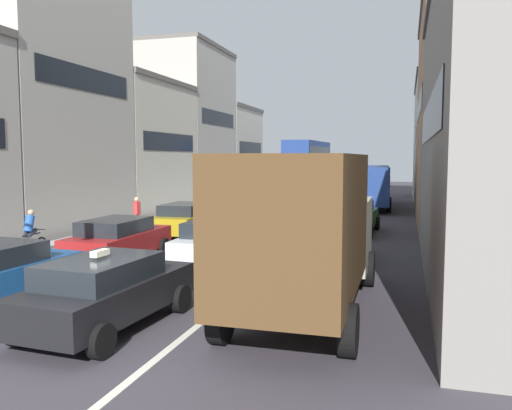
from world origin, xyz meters
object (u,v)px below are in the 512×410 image
sedan_left_lane_third (186,219)px  bus_mid_queue_primary (370,183)px  bus_far_queue_secondary (308,165)px  pedestrian_near_kerb (137,212)px  sedan_centre_lane_second (218,241)px  hatchback_centre_lane_third (259,221)px  cyclist_on_sidewalk (31,235)px  wagon_left_lane_second (118,239)px  sedan_right_lane_behind_truck (330,235)px  coupe_centre_lane_fourth (291,208)px  removalist_box_truck (306,227)px  taxi_centre_lane_front (106,290)px  wagon_right_lane_far (354,216)px

sedan_left_lane_third → bus_mid_queue_primary: 17.64m
bus_far_queue_secondary → pedestrian_near_kerb: (-2.99, -28.01, -1.88)m
sedan_centre_lane_second → hatchback_centre_lane_third: size_ratio=0.98×
cyclist_on_sidewalk → pedestrian_near_kerb: cyclist_on_sidewalk is taller
wagon_left_lane_second → hatchback_centre_lane_third: (3.20, 6.06, 0.00)m
cyclist_on_sidewalk → sedan_left_lane_third: bearing=-29.7°
sedan_right_lane_behind_truck → pedestrian_near_kerb: bearing=66.0°
hatchback_centre_lane_third → coupe_centre_lane_fourth: 6.22m
removalist_box_truck → taxi_centre_lane_front: (-3.75, -2.15, -1.18)m
sedan_left_lane_third → coupe_centre_lane_fourth: 7.18m
sedan_right_lane_behind_truck → wagon_right_lane_far: size_ratio=1.00×
taxi_centre_lane_front → bus_far_queue_secondary: size_ratio=0.42×
hatchback_centre_lane_third → coupe_centre_lane_fourth: size_ratio=1.01×
pedestrian_near_kerb → cyclist_on_sidewalk: bearing=59.7°
taxi_centre_lane_front → pedestrian_near_kerb: 14.26m
cyclist_on_sidewalk → bus_mid_queue_primary: bearing=-27.3°
bus_mid_queue_primary → pedestrian_near_kerb: (-9.80, -15.41, -0.81)m
bus_mid_queue_primary → sedan_left_lane_third: bearing=154.1°
sedan_right_lane_behind_truck → bus_far_queue_secondary: (-6.72, 31.83, 2.03)m
removalist_box_truck → hatchback_centre_lane_third: 10.77m
taxi_centre_lane_front → bus_far_queue_secondary: (-3.36, 40.77, 2.03)m
taxi_centre_lane_front → sedan_left_lane_third: (-3.51, 12.00, -0.00)m
taxi_centre_lane_front → pedestrian_near_kerb: same height
wagon_left_lane_second → bus_far_queue_secondary: size_ratio=0.41×
removalist_box_truck → bus_far_queue_secondary: size_ratio=0.73×
sedan_centre_lane_second → bus_mid_queue_primary: bus_mid_queue_primary is taller
removalist_box_truck → wagon_left_lane_second: 8.19m
wagon_left_lane_second → coupe_centre_lane_fourth: 12.69m
wagon_left_lane_second → bus_mid_queue_primary: size_ratio=0.41×
removalist_box_truck → sedan_centre_lane_second: 6.01m
sedan_centre_lane_second → cyclist_on_sidewalk: bearing=96.9°
wagon_left_lane_second → wagon_right_lane_far: same height
removalist_box_truck → sedan_centre_lane_second: removalist_box_truck is taller
hatchback_centre_lane_third → bus_far_queue_secondary: bearing=10.3°
bus_mid_queue_primary → wagon_right_lane_far: bearing=177.8°
sedan_centre_lane_second → bus_mid_queue_primary: 21.80m
sedan_centre_lane_second → hatchback_centre_lane_third: (-0.13, 5.44, 0.00)m
sedan_left_lane_third → bus_far_queue_secondary: bus_far_queue_secondary is taller
coupe_centre_lane_fourth → sedan_right_lane_behind_truck: 10.03m
sedan_right_lane_behind_truck → wagon_right_lane_far: bearing=-4.3°
taxi_centre_lane_front → cyclist_on_sidewalk: cyclist_on_sidewalk is taller
hatchback_centre_lane_third → cyclist_on_sidewalk: (-6.48, -6.31, 0.05)m
hatchback_centre_lane_third → pedestrian_near_kerb: 6.25m
hatchback_centre_lane_third → wagon_right_lane_far: size_ratio=1.01×
sedan_right_lane_behind_truck → bus_mid_queue_primary: 19.26m
wagon_left_lane_second → coupe_centre_lane_fourth: (3.21, 12.28, 0.00)m
hatchback_centre_lane_third → sedan_right_lane_behind_truck: size_ratio=1.01×
removalist_box_truck → pedestrian_near_kerb: bearing=43.3°
wagon_right_lane_far → wagon_left_lane_second: bearing=146.0°
coupe_centre_lane_fourth → sedan_left_lane_third: bearing=154.1°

